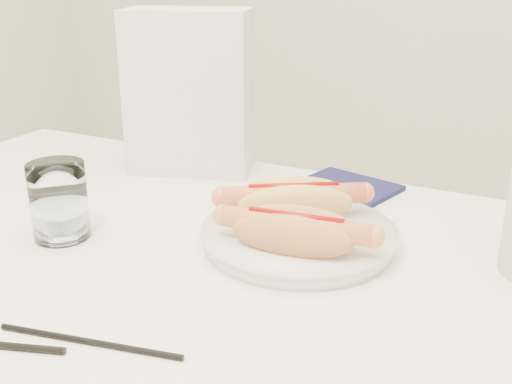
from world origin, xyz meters
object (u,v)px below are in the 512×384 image
at_px(napkin_box, 190,92).
at_px(hotdog_left, 293,201).
at_px(water_glass, 59,201).
at_px(table, 176,309).
at_px(hotdog_right, 295,231).
at_px(plate, 299,238).

bearing_deg(napkin_box, hotdog_left, -50.43).
xyz_separation_m(hotdog_left, water_glass, (-0.26, -0.15, 0.01)).
bearing_deg(table, hotdog_right, 27.59).
relative_size(hotdog_left, hotdog_right, 0.95).
bearing_deg(napkin_box, table, -79.38).
distance_m(hotdog_left, water_glass, 0.30).
bearing_deg(hotdog_right, table, -159.64).
bearing_deg(water_glass, napkin_box, 90.04).
bearing_deg(hotdog_right, water_glass, -175.11).
xyz_separation_m(water_glass, napkin_box, (-0.00, 0.32, 0.08)).
bearing_deg(hotdog_left, plate, -88.77).
xyz_separation_m(table, water_glass, (-0.17, 0.00, 0.11)).
bearing_deg(hotdog_left, napkin_box, 115.72).
xyz_separation_m(hotdog_left, napkin_box, (-0.26, 0.16, 0.09)).
bearing_deg(water_glass, hotdog_right, 12.11).
distance_m(hotdog_right, napkin_box, 0.40).
bearing_deg(hotdog_right, plate, 101.23).
xyz_separation_m(hotdog_right, napkin_box, (-0.30, 0.25, 0.09)).
relative_size(water_glass, napkin_box, 0.38).
distance_m(table, plate, 0.17).
distance_m(table, hotdog_right, 0.18).
height_order(hotdog_left, water_glass, water_glass).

